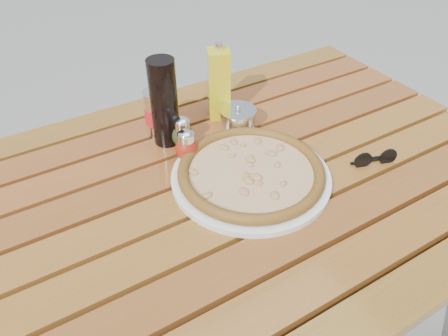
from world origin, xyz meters
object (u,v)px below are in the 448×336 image
soda_can (158,113)px  parmesan_tin (238,119)px  table (228,207)px  pizza (251,171)px  oregano_shaker (182,132)px  plate (251,177)px  sunglasses (375,159)px  olive_oil_cruet (219,84)px  dark_bottle (164,103)px  pepper_shaker (186,146)px

soda_can → parmesan_tin: (0.18, -0.09, -0.03)m
table → pizza: size_ratio=3.10×
oregano_shaker → parmesan_tin: size_ratio=0.78×
plate → table: bearing=164.8°
parmesan_tin → pizza: bearing=-114.1°
table → soda_can: (-0.05, 0.26, 0.13)m
pizza → sunglasses: sunglasses is taller
soda_can → olive_oil_cruet: bearing=-3.4°
plate → soda_can: size_ratio=3.00×
table → dark_bottle: size_ratio=6.36×
soda_can → parmesan_tin: 0.20m
pepper_shaker → dark_bottle: bearing=94.7°
pepper_shaker → parmesan_tin: pepper_shaker is taller
pizza → sunglasses: 0.30m
plate → olive_oil_cruet: (0.07, 0.27, 0.09)m
oregano_shaker → soda_can: size_ratio=0.68×
plate → olive_oil_cruet: size_ratio=1.71×
oregano_shaker → sunglasses: bearing=-40.6°
dark_bottle → olive_oil_cruet: 0.17m
sunglasses → plate: bearing=177.6°
oregano_shaker → sunglasses: (0.35, -0.30, -0.02)m
table → dark_bottle: (-0.05, 0.22, 0.19)m
soda_can → olive_oil_cruet: olive_oil_cruet is taller
table → pizza: pizza is taller
pizza → pepper_shaker: bearing=122.1°
olive_oil_cruet → oregano_shaker: bearing=-154.1°
parmesan_tin → sunglasses: (0.20, -0.29, -0.01)m
dark_bottle → sunglasses: size_ratio=1.99×
soda_can → parmesan_tin: bearing=-26.3°
table → plate: 0.10m
table → plate: bearing=-15.2°
oregano_shaker → olive_oil_cruet: olive_oil_cruet is taller
pepper_shaker → sunglasses: (0.37, -0.25, -0.02)m
table → pizza: (0.05, -0.01, 0.10)m
plate → oregano_shaker: (-0.07, 0.20, 0.03)m
parmesan_tin → plate: bearing=-114.1°
soda_can → pizza: bearing=-70.5°
sunglasses → pizza: bearing=177.6°
olive_oil_cruet → sunglasses: olive_oil_cruet is taller
table → soda_can: soda_can is taller
parmesan_tin → sunglasses: size_ratio=0.95×
plate → dark_bottle: bearing=112.4°
oregano_shaker → table: bearing=-83.3°
pepper_shaker → soda_can: soda_can is taller
pepper_shaker → soda_can: (-0.01, 0.14, 0.02)m
pepper_shaker → oregano_shaker: size_ratio=1.00×
dark_bottle → parmesan_tin: bearing=-14.6°
dark_bottle → oregano_shaker: bearing=-57.4°
oregano_shaker → soda_can: (-0.03, 0.08, 0.02)m
oregano_shaker → parmesan_tin: 0.16m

